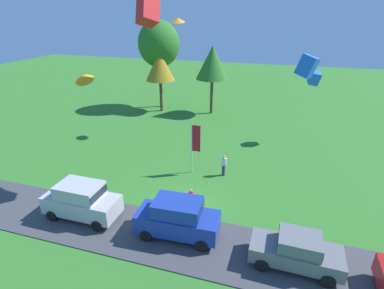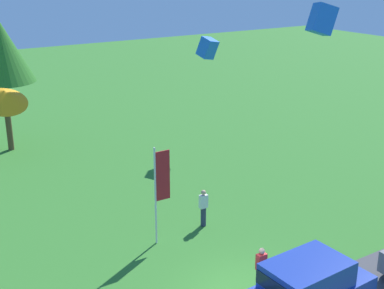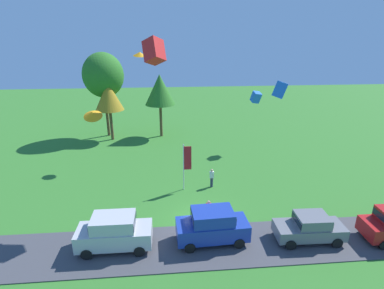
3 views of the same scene
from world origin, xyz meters
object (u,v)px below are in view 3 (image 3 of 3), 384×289
kite_box_near_flag (256,97)px  kite_delta_low_drifter (140,54)px  car_suv_by_flagpole (212,225)px  flag_banner (186,161)px  car_suv_near_entrance (114,231)px  person_beside_suv (209,211)px  kite_box_high_right (280,90)px  kite_box_mid_center (154,51)px  tree_center_back (103,75)px  tree_far_right (160,90)px  person_watching_sky (212,178)px  kite_delta_over_trees (93,114)px  tree_left_of_center (109,96)px  car_sedan_far_end (310,227)px

kite_box_near_flag → kite_delta_low_drifter: (-12.58, -1.31, 4.81)m
car_suv_by_flagpole → flag_banner: (-1.15, 7.24, 1.37)m
car_suv_near_entrance → person_beside_suv: 6.70m
car_suv_by_flagpole → kite_box_high_right: 11.29m
car_suv_near_entrance → kite_box_mid_center: (2.75, 5.11, 10.41)m
kite_box_high_right → kite_delta_low_drifter: (-11.09, 9.37, 2.13)m
tree_center_back → kite_box_high_right: tree_center_back is taller
tree_far_right → flag_banner: size_ratio=1.93×
car_suv_by_flagpole → person_watching_sky: car_suv_by_flagpole is taller
kite_delta_low_drifter → kite_delta_over_trees: bearing=-101.7°
tree_center_back → kite_box_near_flag: tree_center_back is taller
tree_left_of_center → kite_box_mid_center: (6.31, -16.40, 6.09)m
car_sedan_far_end → kite_box_high_right: size_ratio=3.81×
car_suv_by_flagpole → tree_left_of_center: 23.90m
tree_center_back → tree_far_right: (7.04, -0.86, -1.79)m
tree_center_back → kite_delta_low_drifter: kite_delta_low_drifter is taller
tree_far_right → kite_box_mid_center: size_ratio=5.50×
person_watching_sky → kite_box_near_flag: (6.30, 9.18, 5.26)m
person_watching_sky → flag_banner: bearing=-173.8°
tree_far_right → car_sedan_far_end: bearing=-66.8°
car_suv_near_entrance → tree_far_right: bearing=83.1°
car_suv_by_flagpole → person_watching_sky: size_ratio=2.74×
tree_left_of_center → kite_delta_over_trees: bearing=-83.1°
car_sedan_far_end → kite_box_high_right: (-0.40, 6.41, 7.78)m
car_suv_near_entrance → person_watching_sky: size_ratio=2.70×
flag_banner → kite_delta_over_trees: size_ratio=3.43×
tree_far_right → kite_box_high_right: 18.99m
kite_delta_over_trees → kite_box_near_flag: (14.98, 12.92, -1.66)m
tree_left_of_center → tree_far_right: bearing=8.0°
person_watching_sky → kite_delta_low_drifter: kite_delta_low_drifter is taller
tree_far_right → kite_box_high_right: size_ratio=6.96×
car_sedan_far_end → person_watching_sky: car_sedan_far_end is taller
car_sedan_far_end → tree_left_of_center: 27.48m
person_watching_sky → tree_left_of_center: tree_left_of_center is taller
person_watching_sky → kite_box_high_right: 9.41m
tree_far_right → flag_banner: tree_far_right is taller
car_sedan_far_end → flag_banner: (-7.47, 7.66, 1.62)m
car_suv_by_flagpole → kite_delta_low_drifter: size_ratio=3.67×
kite_delta_over_trees → kite_box_near_flag: kite_delta_over_trees is taller
tree_left_of_center → kite_delta_over_trees: 17.93m
person_beside_suv → kite_delta_low_drifter: bearing=112.0°
kite_box_near_flag → kite_delta_over_trees: bearing=-139.2°
kite_delta_over_trees → kite_delta_low_drifter: (2.40, 11.61, 3.16)m
kite_delta_low_drifter → tree_left_of_center: bearing=126.8°
person_watching_sky → kite_delta_low_drifter: (-6.28, 7.87, 10.08)m
kite_box_high_right → kite_box_near_flag: kite_box_high_right is taller
tree_center_back → kite_delta_low_drifter: 9.90m
tree_left_of_center → car_sedan_far_end: bearing=-53.7°
tree_left_of_center → kite_box_mid_center: kite_box_mid_center is taller
tree_left_of_center → flag_banner: bearing=-58.8°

